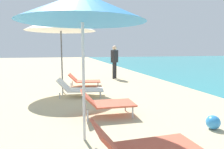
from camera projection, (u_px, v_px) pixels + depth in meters
umbrella_second at (82, 8)px, 3.34m from camera, size 2.11×2.11×2.57m
lounger_second_shoreside at (106, 102)px, 4.85m from camera, size 1.27×0.73×0.63m
lounger_second_inland at (144, 147)px, 2.75m from camera, size 1.49×0.72×0.65m
umbrella_farthest at (61, 22)px, 7.37m from camera, size 2.52×2.52×2.90m
lounger_farthest_shoreside at (84, 80)px, 8.76m from camera, size 1.43×0.86×0.55m
lounger_farthest_inland at (79, 88)px, 6.87m from camera, size 1.61×0.93×0.62m
person_walking_mid at (115, 58)px, 10.94m from camera, size 0.42×0.39×1.77m
beach_ball at (213, 122)px, 4.09m from camera, size 0.28×0.28×0.28m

